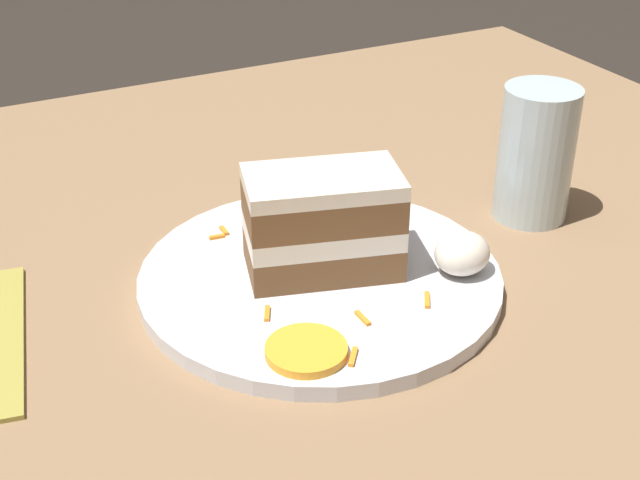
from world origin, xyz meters
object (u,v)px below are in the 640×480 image
object	(u,v)px
plate	(320,278)
orange_garnish	(306,350)
cream_dollop	(462,253)
cake_slice	(323,223)
drinking_glass	(535,162)

from	to	relation	value
plate	orange_garnish	world-z (taller)	orange_garnish
cream_dollop	orange_garnish	size ratio (longest dim) A/B	0.79
cake_slice	orange_garnish	xyz separation A→B (m)	(-0.07, -0.10, -0.04)
cake_slice	orange_garnish	size ratio (longest dim) A/B	2.31
cake_slice	cream_dollop	size ratio (longest dim) A/B	2.94
cake_slice	cream_dollop	world-z (taller)	cake_slice
plate	cream_dollop	xyz separation A→B (m)	(0.11, -0.05, 0.02)
cake_slice	drinking_glass	distance (m)	0.23
plate	cake_slice	world-z (taller)	cake_slice
cake_slice	orange_garnish	distance (m)	0.13
cream_dollop	drinking_glass	world-z (taller)	drinking_glass
drinking_glass	orange_garnish	bearing A→B (deg)	-158.29
cake_slice	cream_dollop	bearing A→B (deg)	-104.40
drinking_glass	cream_dollop	bearing A→B (deg)	-150.39
plate	cream_dollop	world-z (taller)	cream_dollop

